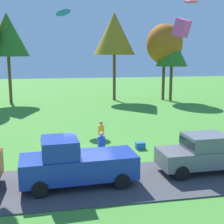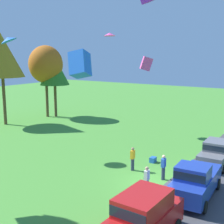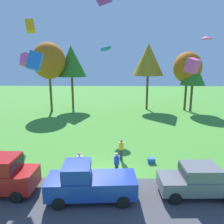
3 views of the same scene
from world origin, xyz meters
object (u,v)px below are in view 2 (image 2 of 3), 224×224
tree_far_left (46,65)px  person_on_lawn (133,159)px  person_watching_sky (163,167)px  kite_box_high_left (80,64)px  car_pickup_far_end (195,181)px  person_beside_suv (147,180)px  car_suv_by_flagpole (143,216)px  cooler_box (153,160)px  tree_far_right (54,70)px  kite_delta_high_right (8,39)px  tree_right_of_center (1,55)px  car_sedan_near_entrance (216,152)px  kite_box_topmost (146,64)px  kite_delta_low_drifter (110,34)px

tree_far_left → person_on_lawn: bearing=-119.7°
person_watching_sky → kite_box_high_left: (-5.89, 2.16, 6.87)m
car_pickup_far_end → person_beside_suv: size_ratio=2.98×
car_suv_by_flagpole → cooler_box: 10.72m
person_watching_sky → tree_far_right: bearing=60.2°
kite_delta_high_right → kite_box_high_left: bearing=-112.4°
person_watching_sky → car_suv_by_flagpole: bearing=-163.1°
person_watching_sky → person_on_lawn: bearing=81.7°
car_pickup_far_end → tree_far_right: (13.56, 23.49, 5.03)m
person_on_lawn → tree_right_of_center: tree_right_of_center is taller
car_sedan_near_entrance → kite_box_topmost: kite_box_topmost is taller
tree_far_left → kite_delta_high_right: (-12.62, -8.50, 2.53)m
person_on_lawn → kite_delta_high_right: size_ratio=1.26×
kite_delta_high_right → cooler_box: bearing=-70.0°
car_pickup_far_end → tree_right_of_center: (6.77, 25.23, 7.02)m
person_watching_sky → kite_box_topmost: kite_box_topmost is taller
tree_right_of_center → kite_delta_high_right: bearing=-124.7°
car_suv_by_flagpole → person_beside_suv: car_suv_by_flagpole is taller
kite_box_high_left → kite_delta_low_drifter: size_ratio=0.96×
car_sedan_near_entrance → person_beside_suv: bearing=163.4°
tree_right_of_center → kite_box_high_left: size_ratio=8.89×
person_on_lawn → kite_box_topmost: (5.79, 1.99, 6.55)m
person_beside_suv → tree_right_of_center: (7.68, 22.59, 7.25)m
car_sedan_near_entrance → kite_box_high_left: 13.27m
kite_delta_high_right → person_watching_sky: bearing=-84.2°
person_on_lawn → car_suv_by_flagpole: bearing=-147.8°
kite_box_high_left → tree_far_left: bearing=48.7°
car_pickup_far_end → kite_delta_low_drifter: bearing=50.0°
car_sedan_near_entrance → kite_delta_low_drifter: bearing=69.4°
car_pickup_far_end → person_watching_sky: size_ratio=2.98×
person_beside_suv → kite_box_high_left: bearing=146.7°
kite_box_topmost → kite_box_high_left: kite_box_high_left is taller
kite_box_high_left → kite_delta_low_drifter: bearing=28.6°
cooler_box → kite_delta_low_drifter: (6.77, 8.49, 10.06)m
kite_delta_low_drifter → cooler_box: bearing=-128.6°
car_suv_by_flagpole → person_beside_suv: 5.04m
car_sedan_near_entrance → kite_delta_high_right: size_ratio=3.28×
tree_far_right → kite_delta_high_right: 15.67m
kite_delta_high_right → kite_delta_low_drifter: 11.18m
car_pickup_far_end → kite_delta_low_drifter: (11.10, 13.22, 9.15)m
tree_right_of_center → kite_delta_high_right: tree_right_of_center is taller
kite_box_high_left → car_pickup_far_end: bearing=-48.5°
kite_box_topmost → tree_far_right: bearing=70.5°
person_on_lawn → tree_far_left: (10.90, 19.14, 6.01)m
person_beside_suv → tree_right_of_center: 24.94m
kite_delta_high_right → kite_delta_low_drifter: size_ratio=1.08×
person_on_lawn → cooler_box: person_on_lawn is taller
tree_right_of_center → kite_box_topmost: (1.01, -18.02, -0.70)m
person_watching_sky → kite_delta_low_drifter: size_ratio=1.36×
kite_box_topmost → car_pickup_far_end: bearing=-137.2°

